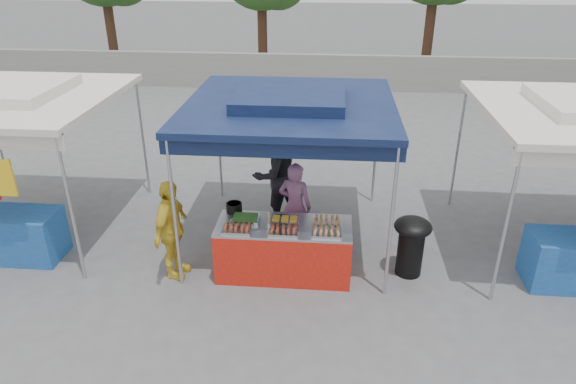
# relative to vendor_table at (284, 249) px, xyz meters

# --- Properties ---
(ground_plane) EXTENTS (80.00, 80.00, 0.00)m
(ground_plane) POSITION_rel_vendor_table_xyz_m (0.00, 0.10, -0.43)
(ground_plane) COLOR #545456
(back_wall) EXTENTS (40.00, 0.25, 1.20)m
(back_wall) POSITION_rel_vendor_table_xyz_m (0.00, 11.10, 0.17)
(back_wall) COLOR slate
(back_wall) RESTS_ON ground_plane
(main_canopy) EXTENTS (3.20, 3.20, 2.57)m
(main_canopy) POSITION_rel_vendor_table_xyz_m (0.00, 1.07, 1.94)
(main_canopy) COLOR #AFB0B6
(main_canopy) RESTS_ON ground_plane
(neighbor_stall_left) EXTENTS (3.20, 3.20, 2.57)m
(neighbor_stall_left) POSITION_rel_vendor_table_xyz_m (-4.50, 0.67, 1.18)
(neighbor_stall_left) COLOR #AFB0B6
(neighbor_stall_left) RESTS_ON ground_plane
(vendor_table) EXTENTS (2.00, 0.80, 0.85)m
(vendor_table) POSITION_rel_vendor_table_xyz_m (0.00, 0.00, 0.00)
(vendor_table) COLOR #B51B10
(vendor_table) RESTS_ON ground_plane
(food_tray_fl) EXTENTS (0.42, 0.30, 0.07)m
(food_tray_fl) POSITION_rel_vendor_table_xyz_m (-0.65, -0.24, 0.46)
(food_tray_fl) COLOR #BBBBC0
(food_tray_fl) RESTS_ON vendor_table
(food_tray_fm) EXTENTS (0.42, 0.30, 0.07)m
(food_tray_fm) POSITION_rel_vendor_table_xyz_m (0.02, -0.24, 0.46)
(food_tray_fm) COLOR #BBBBC0
(food_tray_fm) RESTS_ON vendor_table
(food_tray_fr) EXTENTS (0.42, 0.30, 0.07)m
(food_tray_fr) POSITION_rel_vendor_table_xyz_m (0.63, -0.22, 0.46)
(food_tray_fr) COLOR #BBBBC0
(food_tray_fr) RESTS_ON vendor_table
(food_tray_bl) EXTENTS (0.42, 0.30, 0.07)m
(food_tray_bl) POSITION_rel_vendor_table_xyz_m (-0.59, 0.08, 0.46)
(food_tray_bl) COLOR #BBBBC0
(food_tray_bl) RESTS_ON vendor_table
(food_tray_bm) EXTENTS (0.42, 0.30, 0.07)m
(food_tray_bm) POSITION_rel_vendor_table_xyz_m (0.01, 0.09, 0.46)
(food_tray_bm) COLOR #BBBBC0
(food_tray_bm) RESTS_ON vendor_table
(food_tray_br) EXTENTS (0.42, 0.30, 0.07)m
(food_tray_br) POSITION_rel_vendor_table_xyz_m (0.63, 0.10, 0.46)
(food_tray_br) COLOR #BBBBC0
(food_tray_br) RESTS_ON vendor_table
(cooking_pot) EXTENTS (0.24, 0.24, 0.14)m
(cooking_pot) POSITION_rel_vendor_table_xyz_m (-0.80, 0.35, 0.50)
(cooking_pot) COLOR black
(cooking_pot) RESTS_ON vendor_table
(skewer_cup) EXTENTS (0.07, 0.07, 0.09)m
(skewer_cup) POSITION_rel_vendor_table_xyz_m (-0.21, -0.10, 0.47)
(skewer_cup) COLOR #AFB0B6
(skewer_cup) RESTS_ON vendor_table
(wok_burner) EXTENTS (0.56, 0.56, 0.95)m
(wok_burner) POSITION_rel_vendor_table_xyz_m (1.90, 0.17, 0.14)
(wok_burner) COLOR black
(wok_burner) RESTS_ON ground_plane
(crate_left) EXTENTS (0.45, 0.32, 0.27)m
(crate_left) POSITION_rel_vendor_table_xyz_m (-0.30, 0.61, -0.29)
(crate_left) COLOR #123398
(crate_left) RESTS_ON ground_plane
(crate_right) EXTENTS (0.50, 0.35, 0.30)m
(crate_right) POSITION_rel_vendor_table_xyz_m (0.25, 0.71, -0.27)
(crate_right) COLOR #123398
(crate_right) RESTS_ON ground_plane
(crate_stacked) EXTENTS (0.50, 0.35, 0.30)m
(crate_stacked) POSITION_rel_vendor_table_xyz_m (0.25, 0.71, 0.02)
(crate_stacked) COLOR #123398
(crate_stacked) RESTS_ON crate_right
(vendor_woman) EXTENTS (0.63, 0.49, 1.51)m
(vendor_woman) POSITION_rel_vendor_table_xyz_m (0.11, 0.78, 0.33)
(vendor_woman) COLOR #805277
(vendor_woman) RESTS_ON ground_plane
(helper_man) EXTENTS (1.13, 1.11, 1.83)m
(helper_man) POSITION_rel_vendor_table_xyz_m (-0.31, 1.66, 0.49)
(helper_man) COLOR black
(helper_man) RESTS_ON ground_plane
(customer_person) EXTENTS (0.53, 0.97, 1.56)m
(customer_person) POSITION_rel_vendor_table_xyz_m (-1.65, -0.18, 0.36)
(customer_person) COLOR gold
(customer_person) RESTS_ON ground_plane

